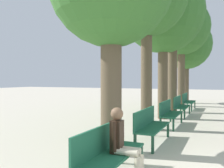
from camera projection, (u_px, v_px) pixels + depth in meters
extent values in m
cube|color=#1E6042|center=(113.00, 156.00, 4.21)|extent=(0.52, 1.89, 0.04)
cube|color=#1E6042|center=(100.00, 140.00, 4.30)|extent=(0.04, 1.89, 0.46)
cube|color=#19422D|center=(141.00, 156.00, 4.95)|extent=(0.06, 0.06, 0.42)
cube|color=#19422D|center=(121.00, 153.00, 5.12)|extent=(0.06, 0.06, 0.42)
cube|color=#1E6042|center=(153.00, 127.00, 6.69)|extent=(0.52, 1.89, 0.04)
cube|color=#1E6042|center=(145.00, 117.00, 6.78)|extent=(0.04, 1.89, 0.46)
cube|color=#19422D|center=(153.00, 145.00, 5.79)|extent=(0.06, 0.06, 0.42)
cube|color=#19422D|center=(168.00, 130.00, 7.43)|extent=(0.06, 0.06, 0.42)
cube|color=#19422D|center=(135.00, 143.00, 5.96)|extent=(0.06, 0.06, 0.42)
cube|color=#19422D|center=(154.00, 129.00, 7.61)|extent=(0.06, 0.06, 0.42)
cube|color=#1E6042|center=(172.00, 114.00, 9.18)|extent=(0.52, 1.89, 0.04)
cube|color=#1E6042|center=(165.00, 107.00, 9.27)|extent=(0.04, 1.89, 0.46)
cube|color=#19422D|center=(173.00, 125.00, 8.27)|extent=(0.06, 0.06, 0.42)
cube|color=#19422D|center=(181.00, 117.00, 9.92)|extent=(0.06, 0.06, 0.42)
cube|color=#19422D|center=(161.00, 124.00, 8.44)|extent=(0.06, 0.06, 0.42)
cube|color=#19422D|center=(171.00, 117.00, 10.09)|extent=(0.06, 0.06, 0.42)
cube|color=#1E6042|center=(182.00, 107.00, 11.66)|extent=(0.52, 1.89, 0.04)
cube|color=#1E6042|center=(177.00, 101.00, 11.75)|extent=(0.04, 1.89, 0.46)
cube|color=#19422D|center=(185.00, 114.00, 10.75)|extent=(0.06, 0.06, 0.42)
cube|color=#19422D|center=(189.00, 110.00, 12.40)|extent=(0.06, 0.06, 0.42)
cube|color=#19422D|center=(174.00, 114.00, 10.93)|extent=(0.06, 0.06, 0.42)
cube|color=#19422D|center=(181.00, 109.00, 12.57)|extent=(0.06, 0.06, 0.42)
cube|color=#1E6042|center=(189.00, 102.00, 14.14)|extent=(0.52, 1.89, 0.04)
cube|color=#1E6042|center=(185.00, 97.00, 14.23)|extent=(0.04, 1.89, 0.46)
cube|color=#19422D|center=(192.00, 108.00, 13.23)|extent=(0.06, 0.06, 0.42)
cube|color=#19422D|center=(195.00, 105.00, 14.88)|extent=(0.06, 0.06, 0.42)
cube|color=#19422D|center=(183.00, 107.00, 13.41)|extent=(0.06, 0.06, 0.42)
cube|color=#19422D|center=(187.00, 104.00, 15.06)|extent=(0.06, 0.06, 0.42)
cylinder|color=brown|center=(111.00, 86.00, 5.82)|extent=(0.49, 0.49, 3.14)
cylinder|color=brown|center=(146.00, 74.00, 8.55)|extent=(0.38, 0.38, 3.82)
cylinder|color=brown|center=(163.00, 77.00, 10.92)|extent=(0.43, 0.43, 3.68)
sphere|color=#38702D|center=(163.00, 12.00, 10.86)|extent=(3.55, 3.55, 3.55)
cylinder|color=brown|center=(172.00, 75.00, 12.99)|extent=(0.50, 0.50, 3.86)
sphere|color=#38702D|center=(172.00, 26.00, 12.94)|extent=(2.39, 2.39, 2.39)
cylinder|color=brown|center=(181.00, 74.00, 15.87)|extent=(0.46, 0.46, 4.07)
sphere|color=#38702D|center=(181.00, 27.00, 15.81)|extent=(3.56, 3.56, 3.56)
cylinder|color=brown|center=(186.00, 81.00, 17.88)|extent=(0.45, 0.45, 3.26)
sphere|color=#38702D|center=(186.00, 44.00, 17.83)|extent=(3.62, 3.62, 3.62)
cylinder|color=beige|center=(126.00, 152.00, 4.15)|extent=(0.40, 0.12, 0.12)
cylinder|color=beige|center=(129.00, 150.00, 4.28)|extent=(0.40, 0.12, 0.12)
cylinder|color=beige|center=(140.00, 168.00, 4.20)|extent=(0.12, 0.12, 0.46)
cube|color=black|center=(117.00, 137.00, 4.29)|extent=(0.18, 0.22, 0.57)
cylinder|color=black|center=(114.00, 137.00, 4.18)|extent=(0.08, 0.08, 0.51)
cylinder|color=black|center=(120.00, 134.00, 4.40)|extent=(0.08, 0.08, 0.51)
sphere|color=brown|center=(117.00, 114.00, 4.28)|extent=(0.22, 0.22, 0.22)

